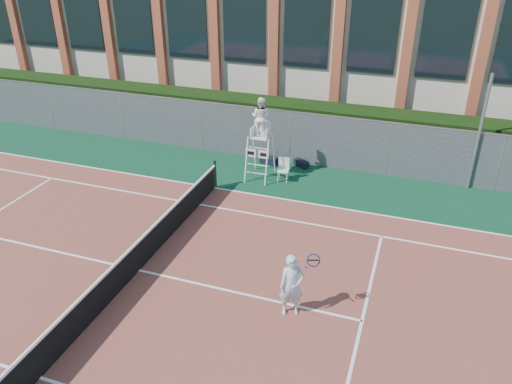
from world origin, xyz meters
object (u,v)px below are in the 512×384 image
(umpire_chair, at_px, (261,119))
(steel_pole, at_px, (479,134))
(tennis_player, at_px, (292,285))
(plastic_chair, at_px, (284,167))

(umpire_chair, bearing_deg, steel_pole, 12.05)
(steel_pole, relative_size, umpire_chair, 1.34)
(steel_pole, relative_size, tennis_player, 2.54)
(steel_pole, xyz_separation_m, plastic_chair, (-6.81, -1.66, -1.65))
(steel_pole, bearing_deg, plastic_chair, -166.27)
(steel_pole, xyz_separation_m, umpire_chair, (-7.76, -1.66, 0.20))
(steel_pole, height_order, plastic_chair, steel_pole)
(steel_pole, distance_m, plastic_chair, 7.21)
(umpire_chair, relative_size, tennis_player, 1.90)
(tennis_player, bearing_deg, steel_pole, 63.61)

